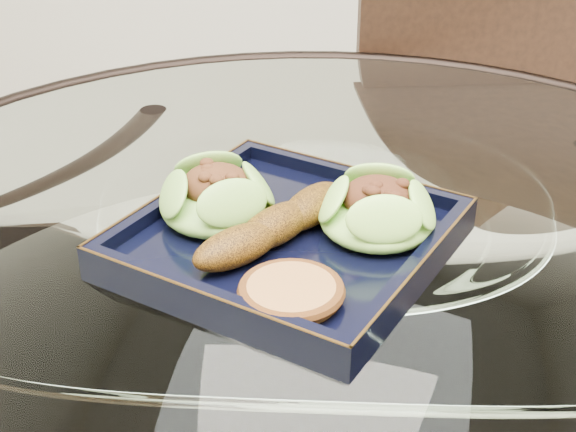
# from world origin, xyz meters

# --- Properties ---
(dining_table) EXTENTS (1.13, 1.13, 0.77)m
(dining_table) POSITION_xyz_m (-0.00, -0.00, 0.60)
(dining_table) COLOR white
(dining_table) RESTS_ON ground
(dining_chair) EXTENTS (0.50, 0.50, 0.93)m
(dining_chair) POSITION_xyz_m (0.17, 0.53, 0.52)
(dining_chair) COLOR black
(dining_chair) RESTS_ON ground
(navy_plate) EXTENTS (0.34, 0.34, 0.02)m
(navy_plate) POSITION_xyz_m (-0.03, -0.04, 0.77)
(navy_plate) COLOR black
(navy_plate) RESTS_ON dining_table
(lettuce_wrap_left) EXTENTS (0.12, 0.12, 0.04)m
(lettuce_wrap_left) POSITION_xyz_m (-0.10, -0.03, 0.80)
(lettuce_wrap_left) COLOR #578B28
(lettuce_wrap_left) RESTS_ON navy_plate
(lettuce_wrap_right) EXTENTS (0.13, 0.13, 0.04)m
(lettuce_wrap_right) POSITION_xyz_m (0.05, -0.02, 0.80)
(lettuce_wrap_right) COLOR #60B033
(lettuce_wrap_right) RESTS_ON navy_plate
(roasted_plantain) EXTENTS (0.12, 0.17, 0.03)m
(roasted_plantain) POSITION_xyz_m (-0.04, -0.06, 0.80)
(roasted_plantain) COLOR #613B0A
(roasted_plantain) RESTS_ON navy_plate
(crumb_patty) EXTENTS (0.09, 0.09, 0.01)m
(crumb_patty) POSITION_xyz_m (-0.00, -0.14, 0.79)
(crumb_patty) COLOR #A36D36
(crumb_patty) RESTS_ON navy_plate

